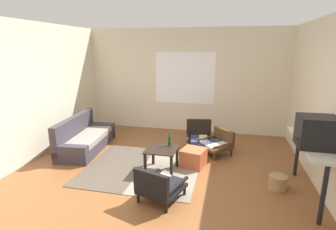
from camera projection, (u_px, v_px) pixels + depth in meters
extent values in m
plane|color=brown|center=(154.00, 182.00, 4.47)|extent=(7.80, 7.80, 0.00)
cube|color=beige|center=(185.00, 81.00, 7.03)|extent=(5.60, 0.12, 2.70)
cube|color=white|center=(185.00, 78.00, 6.95)|extent=(1.57, 0.01, 1.33)
cube|color=beige|center=(335.00, 108.00, 3.84)|extent=(0.12, 6.60, 2.70)
cube|color=beige|center=(22.00, 94.00, 5.01)|extent=(0.12, 6.60, 2.70)
cube|color=#4C4238|center=(117.00, 165.00, 5.11)|extent=(1.04, 1.95, 0.01)
cube|color=gray|center=(169.00, 170.00, 4.88)|extent=(1.04, 1.95, 0.01)
cube|color=#38333D|center=(88.00, 144.00, 5.92)|extent=(0.87, 1.83, 0.23)
cube|color=gray|center=(89.00, 137.00, 5.87)|extent=(0.75, 1.64, 0.10)
cube|color=#38333D|center=(74.00, 130.00, 5.87)|extent=(0.33, 1.77, 0.61)
cube|color=#38333D|center=(101.00, 130.00, 6.66)|extent=(0.70, 0.25, 0.37)
cube|color=#38333D|center=(71.00, 155.00, 5.14)|extent=(0.70, 0.25, 0.37)
cube|color=black|center=(162.00, 149.00, 4.76)|extent=(0.55, 0.57, 0.02)
cube|color=black|center=(153.00, 154.00, 5.10)|extent=(0.04, 0.04, 0.42)
cube|color=black|center=(177.00, 156.00, 4.99)|extent=(0.04, 0.04, 0.42)
cube|color=black|center=(145.00, 165.00, 4.63)|extent=(0.04, 0.04, 0.42)
cube|color=black|center=(171.00, 167.00, 4.53)|extent=(0.04, 0.04, 0.42)
cylinder|color=black|center=(211.00, 150.00, 5.69)|extent=(0.04, 0.04, 0.14)
cylinder|color=black|center=(188.00, 149.00, 5.72)|extent=(0.04, 0.04, 0.14)
cylinder|color=black|center=(209.00, 142.00, 6.19)|extent=(0.04, 0.04, 0.14)
cylinder|color=black|center=(188.00, 141.00, 6.22)|extent=(0.04, 0.04, 0.14)
cube|color=black|center=(199.00, 142.00, 5.93)|extent=(0.65, 0.68, 0.05)
cube|color=silver|center=(204.00, 140.00, 5.90)|extent=(0.27, 0.56, 0.06)
cube|color=#2D3856|center=(195.00, 139.00, 5.91)|extent=(0.27, 0.56, 0.06)
cube|color=black|center=(199.00, 128.00, 6.14)|extent=(0.56, 0.16, 0.42)
cube|color=black|center=(211.00, 137.00, 5.89)|extent=(0.14, 0.59, 0.04)
cube|color=black|center=(188.00, 136.00, 5.92)|extent=(0.14, 0.59, 0.04)
cylinder|color=black|center=(158.00, 183.00, 4.30)|extent=(0.04, 0.04, 0.14)
cylinder|color=black|center=(185.00, 191.00, 4.06)|extent=(0.04, 0.04, 0.14)
cylinder|color=black|center=(138.00, 198.00, 3.87)|extent=(0.04, 0.04, 0.14)
cylinder|color=black|center=(166.00, 208.00, 3.62)|extent=(0.04, 0.04, 0.14)
cube|color=black|center=(162.00, 188.00, 3.94)|extent=(0.72, 0.76, 0.05)
cube|color=beige|center=(157.00, 183.00, 3.99)|extent=(0.35, 0.58, 0.06)
cube|color=black|center=(168.00, 186.00, 3.89)|extent=(0.35, 0.58, 0.06)
cube|color=black|center=(151.00, 184.00, 3.66)|extent=(0.55, 0.24, 0.35)
cube|color=black|center=(148.00, 177.00, 4.04)|extent=(0.24, 0.59, 0.04)
cube|color=black|center=(177.00, 186.00, 3.78)|extent=(0.24, 0.59, 0.04)
cylinder|color=#472D19|center=(214.00, 157.00, 5.29)|extent=(0.04, 0.04, 0.15)
cylinder|color=#472D19|center=(199.00, 150.00, 5.69)|extent=(0.04, 0.04, 0.15)
cylinder|color=#472D19|center=(231.00, 153.00, 5.53)|extent=(0.04, 0.04, 0.15)
cylinder|color=#472D19|center=(215.00, 145.00, 5.93)|extent=(0.04, 0.04, 0.15)
cube|color=#472D19|center=(215.00, 147.00, 5.58)|extent=(0.79, 0.79, 0.05)
cube|color=beige|center=(218.00, 146.00, 5.48)|extent=(0.48, 0.48, 0.06)
cube|color=#2D3856|center=(211.00, 143.00, 5.64)|extent=(0.48, 0.48, 0.06)
cube|color=#472D19|center=(224.00, 136.00, 5.66)|extent=(0.45, 0.45, 0.31)
cube|color=#472D19|center=(224.00, 145.00, 5.34)|extent=(0.42, 0.42, 0.04)
cube|color=#472D19|center=(207.00, 138.00, 5.77)|extent=(0.42, 0.42, 0.04)
cube|color=#BC5633|center=(193.00, 158.00, 5.05)|extent=(0.51, 0.51, 0.33)
cube|color=beige|center=(312.00, 143.00, 3.85)|extent=(0.40, 1.52, 0.04)
cylinder|color=black|center=(323.00, 195.00, 3.30)|extent=(0.06, 0.06, 0.83)
cylinder|color=black|center=(297.00, 153.00, 4.62)|extent=(0.06, 0.06, 0.83)
cube|color=black|center=(319.00, 132.00, 3.60)|extent=(0.53, 0.43, 0.43)
cube|color=black|center=(298.00, 129.00, 3.65)|extent=(0.01, 0.33, 0.30)
cylinder|color=#A87047|center=(306.00, 127.00, 4.17)|extent=(0.22, 0.22, 0.23)
cylinder|color=#A87047|center=(308.00, 117.00, 4.13)|extent=(0.10, 0.10, 0.09)
cylinder|color=#194723|center=(169.00, 141.00, 4.87)|extent=(0.06, 0.06, 0.19)
cylinder|color=#194723|center=(169.00, 135.00, 4.84)|extent=(0.03, 0.03, 0.06)
cylinder|color=#9E7A4C|center=(278.00, 182.00, 4.23)|extent=(0.28, 0.28, 0.22)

